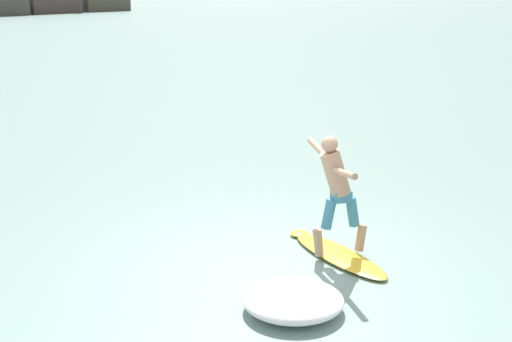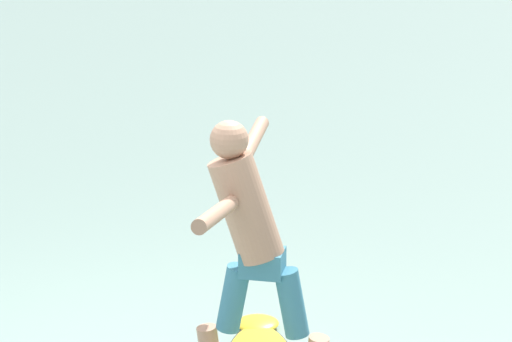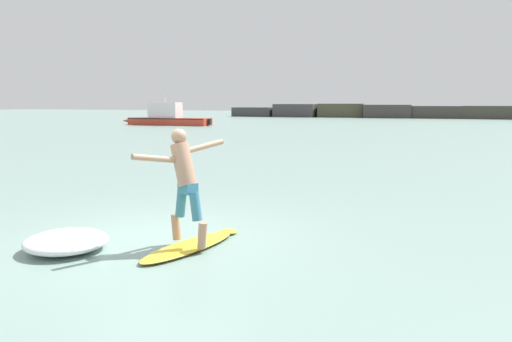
{
  "view_description": "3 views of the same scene",
  "coord_description": "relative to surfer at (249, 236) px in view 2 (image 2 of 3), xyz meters",
  "views": [
    {
      "loc": [
        -6.76,
        -6.61,
        3.99
      ],
      "look_at": [
        0.51,
        1.02,
        1.06
      ],
      "focal_mm": 50.0,
      "sensor_mm": 36.0,
      "label": 1
    },
    {
      "loc": [
        -1.02,
        -7.04,
        3.8
      ],
      "look_at": [
        1.0,
        0.64,
        1.15
      ],
      "focal_mm": 85.0,
      "sensor_mm": 36.0,
      "label": 2
    },
    {
      "loc": [
        4.17,
        -7.11,
        2.25
      ],
      "look_at": [
        1.19,
        1.37,
        0.98
      ],
      "focal_mm": 35.0,
      "sensor_mm": 36.0,
      "label": 3
    }
  ],
  "objects": [
    {
      "name": "surfer",
      "position": [
        0.0,
        0.0,
        0.0
      ],
      "size": [
        0.98,
        1.51,
        1.75
      ],
      "color": "tan",
      "rests_on": "surfboard"
    }
  ]
}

